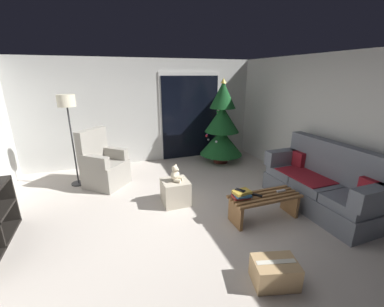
{
  "coord_description": "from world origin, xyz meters",
  "views": [
    {
      "loc": [
        -0.96,
        -3.07,
        2.14
      ],
      "look_at": [
        0.4,
        0.7,
        0.85
      ],
      "focal_mm": 23.19,
      "sensor_mm": 36.0,
      "label": 1
    }
  ],
  "objects": [
    {
      "name": "ground_plane",
      "position": [
        0.0,
        0.0,
        0.0
      ],
      "size": [
        7.0,
        7.0,
        0.0
      ],
      "primitive_type": "plane",
      "color": "#BCB2A8"
    },
    {
      "name": "wall_back",
      "position": [
        0.0,
        3.06,
        1.25
      ],
      "size": [
        5.72,
        0.12,
        2.5
      ],
      "primitive_type": "cube",
      "color": "beige",
      "rests_on": "ground"
    },
    {
      "name": "wall_right",
      "position": [
        2.86,
        0.0,
        1.25
      ],
      "size": [
        0.12,
        6.0,
        2.5
      ],
      "primitive_type": "cube",
      "color": "beige",
      "rests_on": "ground"
    },
    {
      "name": "patio_door_frame",
      "position": [
        1.17,
        2.99,
        1.1
      ],
      "size": [
        1.6,
        0.02,
        2.2
      ],
      "primitive_type": "cube",
      "color": "silver",
      "rests_on": "ground"
    },
    {
      "name": "patio_door_glass",
      "position": [
        1.17,
        2.97,
        1.05
      ],
      "size": [
        1.5,
        0.02,
        2.1
      ],
      "primitive_type": "cube",
      "color": "black",
      "rests_on": "ground"
    },
    {
      "name": "couch",
      "position": [
        2.32,
        -0.3,
        0.4
      ],
      "size": [
        0.8,
        1.95,
        1.08
      ],
      "color": "slate",
      "rests_on": "ground"
    },
    {
      "name": "coffee_table",
      "position": [
        1.21,
        -0.29,
        0.26
      ],
      "size": [
        1.1,
        0.4,
        0.4
      ],
      "color": "olive",
      "rests_on": "ground"
    },
    {
      "name": "remote_silver",
      "position": [
        1.52,
        -0.27,
        0.41
      ],
      "size": [
        0.16,
        0.05,
        0.02
      ],
      "primitive_type": "cube",
      "rotation": [
        0.0,
        0.0,
        4.77
      ],
      "color": "#ADADB2",
      "rests_on": "coffee_table"
    },
    {
      "name": "remote_black",
      "position": [
        1.09,
        -0.26,
        0.41
      ],
      "size": [
        0.14,
        0.15,
        0.02
      ],
      "primitive_type": "cube",
      "rotation": [
        0.0,
        0.0,
        3.85
      ],
      "color": "black",
      "rests_on": "coffee_table"
    },
    {
      "name": "book_stack",
      "position": [
        0.84,
        -0.24,
        0.46
      ],
      "size": [
        0.27,
        0.22,
        0.12
      ],
      "color": "#A32D28",
      "rests_on": "coffee_table"
    },
    {
      "name": "cell_phone",
      "position": [
        0.82,
        -0.22,
        0.52
      ],
      "size": [
        0.13,
        0.16,
        0.01
      ],
      "primitive_type": "cube",
      "rotation": [
        0.0,
        0.0,
        0.54
      ],
      "color": "black",
      "rests_on": "book_stack"
    },
    {
      "name": "christmas_tree",
      "position": [
        1.74,
        2.27,
        0.91
      ],
      "size": [
        1.05,
        1.05,
        2.05
      ],
      "color": "#4C1E19",
      "rests_on": "ground"
    },
    {
      "name": "armchair",
      "position": [
        -1.06,
        1.84,
        0.4
      ],
      "size": [
        0.97,
        0.97,
        1.13
      ],
      "color": "gray",
      "rests_on": "ground"
    },
    {
      "name": "floor_lamp",
      "position": [
        -1.57,
        2.07,
        1.51
      ],
      "size": [
        0.32,
        0.32,
        1.78
      ],
      "color": "#2D2D30",
      "rests_on": "ground"
    },
    {
      "name": "ottoman",
      "position": [
        0.08,
        0.64,
        0.21
      ],
      "size": [
        0.44,
        0.44,
        0.42
      ],
      "primitive_type": "cube",
      "color": "#B2A893",
      "rests_on": "ground"
    },
    {
      "name": "teddy_bear_cream",
      "position": [
        0.08,
        0.63,
        0.54
      ],
      "size": [
        0.22,
        0.21,
        0.29
      ],
      "color": "beige",
      "rests_on": "ottoman"
    },
    {
      "name": "cardboard_box_taped_mid_floor",
      "position": [
        0.58,
        -1.38,
        0.13
      ],
      "size": [
        0.53,
        0.43,
        0.27
      ],
      "color": "tan",
      "rests_on": "ground"
    }
  ]
}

